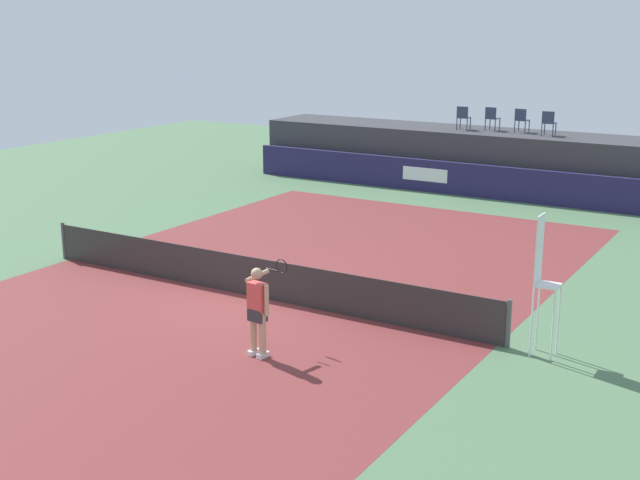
% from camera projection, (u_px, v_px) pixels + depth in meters
% --- Properties ---
extents(ground_plane, '(48.00, 48.00, 0.00)m').
position_uv_depth(ground_plane, '(318.00, 265.00, 22.22)').
color(ground_plane, '#4C704C').
extents(court_inner, '(12.00, 22.00, 0.00)m').
position_uv_depth(court_inner, '(251.00, 296.00, 19.74)').
color(court_inner, maroon).
rests_on(court_inner, ground).
extents(sponsor_wall, '(18.00, 0.22, 1.20)m').
position_uv_depth(sponsor_wall, '(467.00, 180.00, 30.76)').
color(sponsor_wall, '#231E4C').
rests_on(sponsor_wall, ground).
extents(spectator_platform, '(18.00, 2.80, 2.20)m').
position_uv_depth(spectator_platform, '(485.00, 159.00, 32.12)').
color(spectator_platform, '#38383D').
rests_on(spectator_platform, ground).
extents(spectator_chair_far_left, '(0.47, 0.47, 0.89)m').
position_uv_depth(spectator_chair_far_left, '(463.00, 117.00, 31.97)').
color(spectator_chair_far_left, '#2D3D56').
rests_on(spectator_chair_far_left, spectator_platform).
extents(spectator_chair_left, '(0.48, 0.48, 0.89)m').
position_uv_depth(spectator_chair_left, '(492.00, 118.00, 31.71)').
color(spectator_chair_left, '#2D3D56').
rests_on(spectator_chair_left, spectator_platform).
extents(spectator_chair_center, '(0.47, 0.47, 0.89)m').
position_uv_depth(spectator_chair_center, '(522.00, 119.00, 31.16)').
color(spectator_chair_center, '#2D3D56').
rests_on(spectator_chair_center, spectator_platform).
extents(spectator_chair_right, '(0.46, 0.46, 0.89)m').
position_uv_depth(spectator_chair_right, '(549.00, 122.00, 30.32)').
color(spectator_chair_right, '#2D3D56').
rests_on(spectator_chair_right, spectator_platform).
extents(umpire_chair, '(0.45, 0.45, 2.76)m').
position_uv_depth(umpire_chair, '(543.00, 276.00, 15.93)').
color(umpire_chair, white).
rests_on(umpire_chair, ground).
extents(tennis_net, '(12.40, 0.02, 0.95)m').
position_uv_depth(tennis_net, '(251.00, 277.00, 19.62)').
color(tennis_net, '#2D2D2D').
rests_on(tennis_net, ground).
extents(net_post_near, '(0.10, 0.10, 1.00)m').
position_uv_depth(net_post_near, '(64.00, 241.00, 22.71)').
color(net_post_near, '#4C4C51').
rests_on(net_post_near, ground).
extents(net_post_far, '(0.10, 0.10, 1.00)m').
position_uv_depth(net_post_far, '(508.00, 324.00, 16.51)').
color(net_post_far, '#4C4C51').
rests_on(net_post_far, ground).
extents(tennis_player, '(0.58, 1.19, 1.77)m').
position_uv_depth(tennis_player, '(258.00, 308.00, 16.01)').
color(tennis_player, white).
rests_on(tennis_player, court_inner).
extents(tennis_ball, '(0.07, 0.07, 0.07)m').
position_uv_depth(tennis_ball, '(325.00, 273.00, 21.39)').
color(tennis_ball, '#D8EA33').
rests_on(tennis_ball, court_inner).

